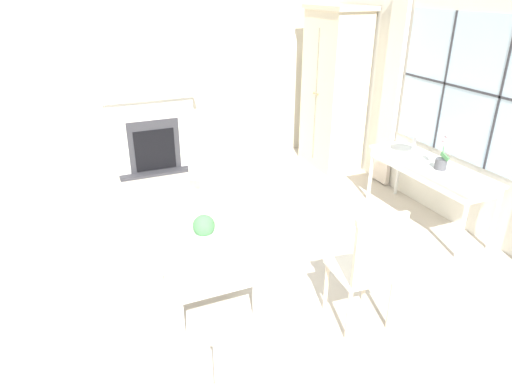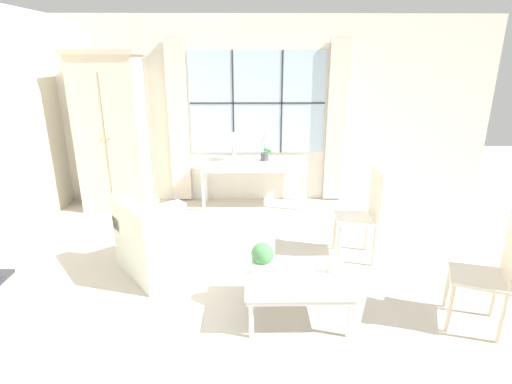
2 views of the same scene
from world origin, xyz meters
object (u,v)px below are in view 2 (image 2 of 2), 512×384
Objects in this scene: potted_orchid at (265,150)px; side_chair_wooden at (365,209)px; armchair_upholstered at (163,245)px; pillar_candle at (332,267)px; armoire at (112,133)px; accent_chair_wooden at (494,266)px; console_table at (254,165)px; coffee_table at (297,280)px; potted_plant_small at (263,257)px; table_lamp at (234,138)px.

side_chair_wooden is at bearing -57.78° from potted_orchid.
potted_orchid is at bearing 122.22° from side_chair_wooden.
pillar_candle is at bearing -25.19° from armchair_upholstered.
potted_orchid is 2.02m from side_chair_wooden.
pillar_candle is at bearing -44.74° from armoire.
armoire reaches higher than accent_chair_wooden.
armchair_upholstered is 2.26m from side_chair_wooden.
pillar_candle is at bearing -76.26° from console_table.
coffee_table is 0.36m from potted_plant_small.
side_chair_wooden reaches higher than coffee_table.
potted_plant_small is at bearing 170.96° from accent_chair_wooden.
pillar_candle is at bearing -70.51° from table_lamp.
armoire is at bearing 128.75° from potted_plant_small.
accent_chair_wooden is 7.73× the size of pillar_candle.
armchair_upholstered is 8.64× the size of pillar_candle.
armchair_upholstered is 1.84m from pillar_candle.
accent_chair_wooden is (4.03, -2.97, -0.57)m from armoire.
accent_chair_wooden is (1.78, -2.96, -0.31)m from potted_orchid.
accent_chair_wooden is at bearing -19.25° from armchair_upholstered.
potted_orchid is at bearing 121.10° from accent_chair_wooden.
coffee_table is at bearing -48.70° from armoire.
accent_chair_wooden is 1.62m from coffee_table.
potted_orchid is 2.68m from potted_plant_small.
armoire is at bearing 179.93° from table_lamp.
potted_plant_small is at bearing -88.66° from console_table.
armoire is 3.94m from pillar_candle.
potted_plant_small is 1.98× the size of pillar_candle.
table_lamp is at bearing 178.22° from potted_orchid.
potted_orchid is 3.47m from accent_chair_wooden.
side_chair_wooden reaches higher than armchair_upholstered.
potted_plant_small is (-0.29, 0.10, 0.17)m from coffee_table.
table_lamp is 2.34m from side_chair_wooden.
pillar_candle is at bearing -79.46° from potted_orchid.
potted_orchid reaches higher than console_table.
console_table reaches higher than pillar_candle.
armchair_upholstered is at bearing -173.94° from side_chair_wooden.
console_table is at bearing 0.37° from armoire.
potted_orchid is at bearing 87.79° from potted_plant_small.
coffee_table is (0.36, -2.79, -0.30)m from console_table.
table_lamp is 2.94m from coffee_table.
coffee_table is (0.19, -2.76, -0.54)m from potted_orchid.
armoire is at bearing 135.26° from pillar_candle.
console_table is 1.54× the size of accent_chair_wooden.
console_table is 3.57m from accent_chair_wooden.
table_lamp is 0.40× the size of side_chair_wooden.
accent_chair_wooden is (1.95, -2.99, -0.07)m from console_table.
armoire reaches higher than potted_plant_small.
console_table is 2.83m from pillar_candle.
side_chair_wooden reaches higher than accent_chair_wooden.
table_lamp is at bearing -176.95° from console_table.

